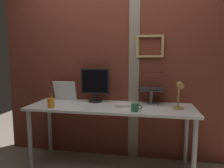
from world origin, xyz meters
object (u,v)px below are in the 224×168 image
laptop (151,84)px  coffee_mug (135,107)px  whiteboard_panel (65,91)px  desk_lamp (179,93)px  monitor (95,83)px  pen_cup (51,103)px

laptop → coffee_mug: bearing=-110.1°
laptop → whiteboard_panel: 1.15m
whiteboard_panel → desk_lamp: size_ratio=0.98×
monitor → laptop: bearing=5.7°
whiteboard_panel → pen_cup: 0.44m
monitor → pen_cup: bearing=-136.6°
whiteboard_panel → pen_cup: whiteboard_panel is taller
laptop → whiteboard_panel: size_ratio=1.01×
coffee_mug → laptop: bearing=69.9°
whiteboard_panel → pen_cup: size_ratio=1.78×
monitor → desk_lamp: size_ratio=1.38×
laptop → whiteboard_panel: bearing=-178.4°
desk_lamp → pen_cup: size_ratio=1.82×
laptop → pen_cup: size_ratio=1.79×
laptop → pen_cup: (-1.14, -0.47, -0.18)m
laptop → desk_lamp: laptop is taller
desk_lamp → coffee_mug: desk_lamp is taller
laptop → desk_lamp: (0.30, -0.31, -0.05)m
monitor → coffee_mug: size_ratio=3.67×
laptop → pen_cup: bearing=-157.5°
coffee_mug → whiteboard_panel: bearing=155.9°
monitor → whiteboard_panel: bearing=174.8°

